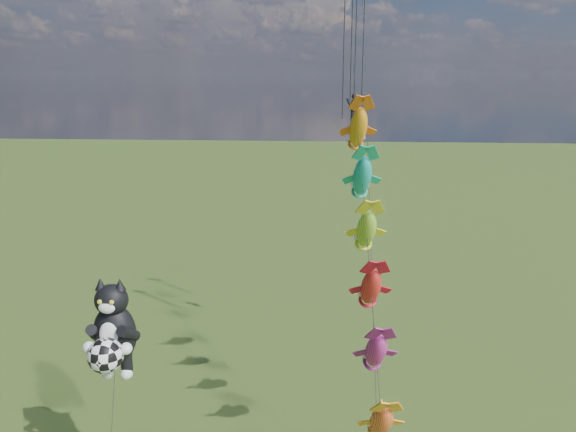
{
  "coord_description": "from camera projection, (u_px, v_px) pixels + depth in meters",
  "views": [
    {
      "loc": [
        15.23,
        -20.15,
        19.36
      ],
      "look_at": [
        12.92,
        10.84,
        11.56
      ],
      "focal_mm": 35.0,
      "sensor_mm": 36.0,
      "label": 1
    }
  ],
  "objects": [
    {
      "name": "fish_windsock_rig",
      "position": [
        369.0,
        258.0,
        25.8
      ],
      "size": [
        2.05,
        15.9,
        19.94
      ],
      "rotation": [
        0.0,
        0.0,
        0.42
      ],
      "color": "brown",
      "rests_on": "ground"
    },
    {
      "name": "cat_kite_rig",
      "position": [
        112.0,
        333.0,
        25.74
      ],
      "size": [
        2.28,
        4.03,
        10.45
      ],
      "rotation": [
        0.0,
        0.0,
        0.06
      ],
      "color": "brown",
      "rests_on": "ground"
    },
    {
      "name": "parafoil_rig",
      "position": [
        355.0,
        80.0,
        34.37
      ],
      "size": [
        2.13,
        17.52,
        27.35
      ],
      "rotation": [
        0.0,
        0.0,
        0.14
      ],
      "color": "brown",
      "rests_on": "ground"
    }
  ]
}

